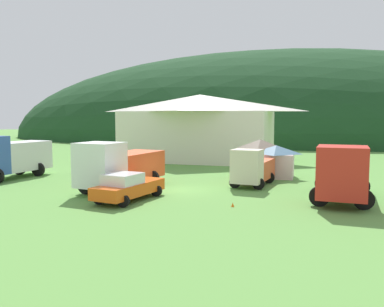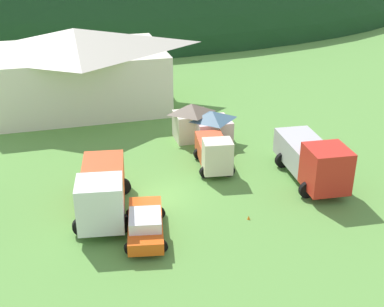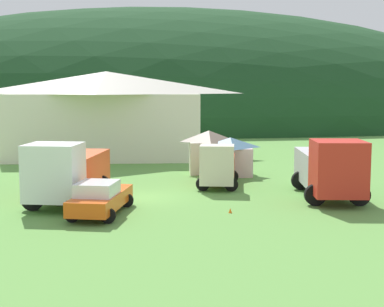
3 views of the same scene
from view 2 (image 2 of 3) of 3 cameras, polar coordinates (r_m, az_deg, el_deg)
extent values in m
plane|color=#5B9342|center=(32.66, -3.61, -4.92)|extent=(200.00, 200.00, 0.00)
ellipsoid|color=#193D1E|center=(93.34, -12.11, 14.41)|extent=(121.91, 60.00, 37.14)
cube|color=silver|center=(48.75, -12.70, 8.24)|extent=(15.67, 10.71, 5.44)
pyramid|color=#B7B2A3|center=(47.86, -13.11, 12.45)|extent=(16.92, 11.56, 1.90)
cube|color=beige|center=(40.66, -0.04, 3.11)|extent=(2.69, 2.30, 2.22)
pyramid|color=#6B5B4C|center=(40.13, -0.04, 5.10)|extent=(2.90, 2.48, 0.78)
cube|color=beige|center=(40.17, 2.27, 2.58)|extent=(2.76, 2.58, 1.92)
pyramid|color=#42667F|center=(39.69, 2.30, 4.32)|extent=(2.98, 2.79, 0.67)
cube|color=white|center=(28.54, -10.27, -5.58)|extent=(2.85, 2.70, 2.76)
cube|color=black|center=(28.14, -10.37, -4.64)|extent=(1.62, 2.06, 0.88)
cube|color=#E04C23|center=(31.92, -9.95, -2.99)|extent=(3.21, 5.21, 1.86)
cylinder|color=black|center=(29.20, -7.86, -7.81)|extent=(1.10, 0.30, 1.10)
cylinder|color=black|center=(29.36, -12.26, -8.00)|extent=(1.10, 0.30, 1.10)
cylinder|color=black|center=(32.95, -7.84, -3.73)|extent=(1.10, 0.30, 1.10)
cylinder|color=black|center=(33.09, -11.71, -3.91)|extent=(1.10, 0.30, 1.10)
cube|color=beige|center=(34.45, 2.88, -0.33)|extent=(2.14, 1.79, 2.29)
cube|color=black|center=(34.17, 2.92, 0.38)|extent=(1.21, 1.36, 0.73)
cube|color=#DB512D|center=(36.87, 2.17, 0.65)|extent=(2.39, 3.67, 1.35)
cylinder|color=black|center=(35.10, 4.17, -1.94)|extent=(0.80, 0.30, 0.80)
cylinder|color=black|center=(34.83, 1.50, -2.11)|extent=(0.80, 0.30, 0.80)
cylinder|color=black|center=(37.75, 3.26, 0.11)|extent=(0.80, 0.30, 0.80)
cylinder|color=black|center=(37.50, 0.78, -0.03)|extent=(0.80, 0.30, 0.80)
cube|color=red|center=(32.95, 14.85, -1.65)|extent=(2.73, 2.76, 2.79)
cube|color=black|center=(32.58, 15.06, -0.79)|extent=(1.51, 2.16, 0.89)
cube|color=#B2B2B7|center=(36.17, 12.33, 0.23)|extent=(2.89, 5.00, 1.82)
cylinder|color=black|center=(34.05, 16.31, -3.57)|extent=(1.10, 0.30, 1.10)
cylinder|color=black|center=(33.13, 12.83, -3.99)|extent=(1.10, 0.30, 1.10)
cylinder|color=black|center=(37.58, 13.36, -0.44)|extent=(1.10, 0.30, 1.10)
cylinder|color=black|center=(36.75, 10.16, -0.74)|extent=(1.10, 0.30, 1.10)
cube|color=#E15314|center=(28.73, -5.25, -7.93)|extent=(2.75, 5.27, 0.70)
cube|color=silver|center=(27.86, -5.29, -7.46)|extent=(2.07, 2.28, 0.62)
cylinder|color=black|center=(27.51, -3.45, -10.40)|extent=(0.68, 0.24, 0.68)
cylinder|color=black|center=(27.53, -6.94, -10.53)|extent=(0.68, 0.24, 0.68)
cylinder|color=black|center=(30.36, -3.68, -6.68)|extent=(0.68, 0.24, 0.68)
cylinder|color=black|center=(30.38, -6.81, -6.80)|extent=(0.68, 0.24, 0.68)
cone|color=orange|center=(30.52, 6.38, -7.36)|extent=(0.36, 0.36, 0.49)
camera|label=1|loc=(18.18, 52.18, -25.26)|focal=38.12mm
camera|label=3|loc=(12.58, 63.62, -49.16)|focal=52.68mm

